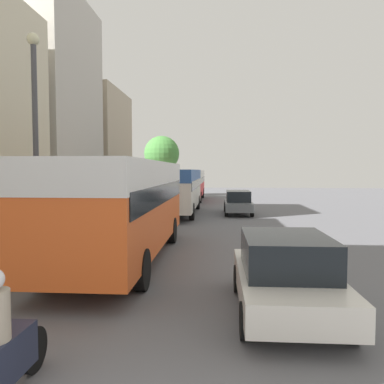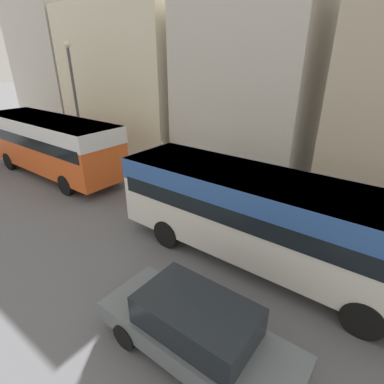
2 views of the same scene
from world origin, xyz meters
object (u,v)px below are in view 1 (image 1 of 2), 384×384
object	(u,v)px
bus_lead	(124,197)
bus_third_in_line	(190,181)
bus_following	(178,185)
car_crossing	(286,273)
car_far_curb	(238,202)
pedestrian_near_curb	(79,209)

from	to	relation	value
bus_lead	bus_third_in_line	xyz separation A→B (m)	(0.24, 24.08, -0.17)
bus_following	bus_third_in_line	world-z (taller)	bus_following
bus_following	bus_third_in_line	size ratio (longest dim) A/B	1.06
bus_following	car_crossing	bearing A→B (deg)	-76.57
bus_following	car_far_curb	xyz separation A→B (m)	(3.96, 0.27, -1.11)
bus_third_in_line	pedestrian_near_curb	xyz separation A→B (m)	(-3.65, -19.05, -0.76)
bus_following	car_far_curb	size ratio (longest dim) A/B	2.18
bus_lead	bus_following	distance (m)	12.72
bus_third_in_line	bus_lead	bearing A→B (deg)	-90.58
bus_following	car_crossing	size ratio (longest dim) A/B	2.50
bus_lead	car_crossing	size ratio (longest dim) A/B	2.38
bus_lead	car_far_curb	distance (m)	13.73
pedestrian_near_curb	bus_third_in_line	bearing A→B (deg)	79.16
car_crossing	car_far_curb	world-z (taller)	car_crossing
bus_following	pedestrian_near_curb	size ratio (longest dim) A/B	5.43
bus_following	pedestrian_near_curb	distance (m)	8.58
bus_following	pedestrian_near_curb	xyz separation A→B (m)	(-3.72, -7.69, -0.80)
bus_lead	car_far_curb	size ratio (longest dim) A/B	2.08
bus_third_in_line	car_far_curb	world-z (taller)	bus_third_in_line
bus_third_in_line	pedestrian_near_curb	size ratio (longest dim) A/B	5.12
car_crossing	pedestrian_near_curb	xyz separation A→B (m)	(-7.75, 9.18, 0.29)
bus_lead	bus_third_in_line	distance (m)	24.08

